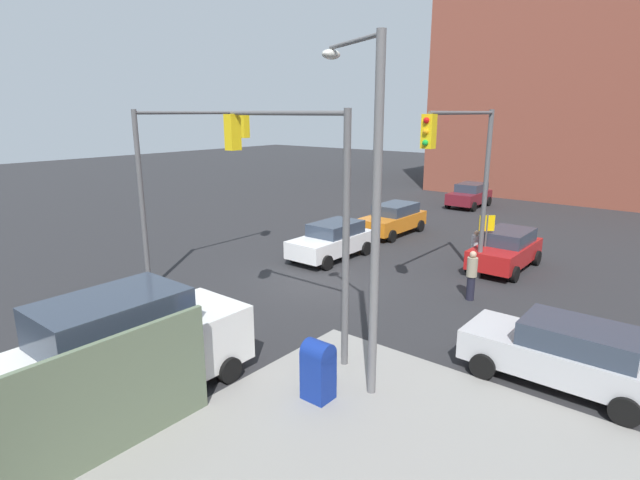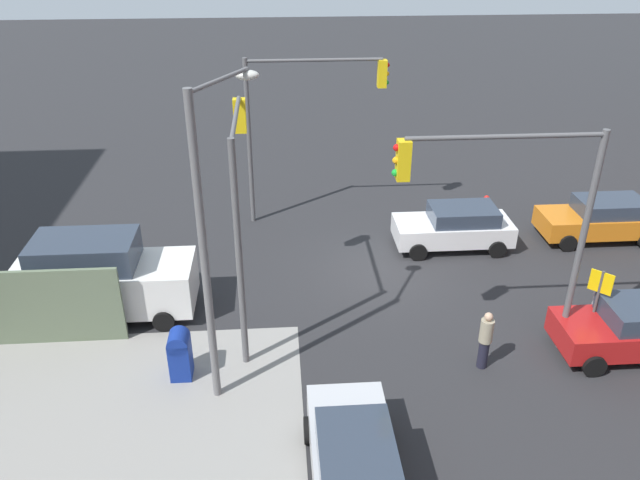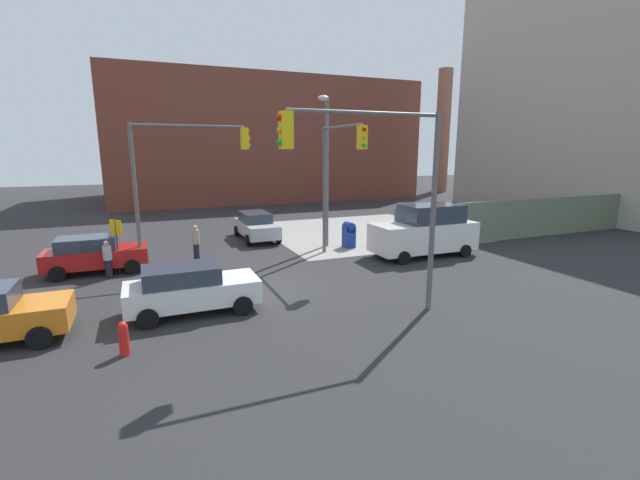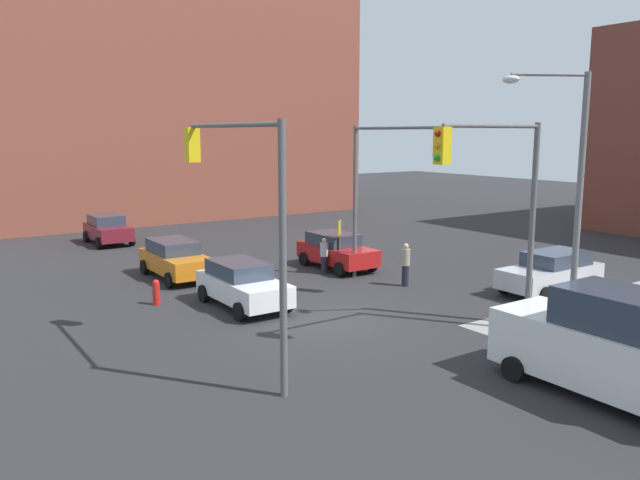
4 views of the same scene
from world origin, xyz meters
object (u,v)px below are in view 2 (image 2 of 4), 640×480
Objects in this scene: traffic_signal_nw_corner at (514,203)px; sedan_white at (455,226)px; hatchback_red at (635,328)px; van_white_delivery at (101,278)px; traffic_signal_se_corner at (302,108)px; pedestrian_crossing at (485,339)px; sedan_orange at (601,218)px; fire_hydrant at (486,206)px; mailbox_blue at (180,353)px; traffic_signal_ne_corner at (239,188)px; street_lamp_corner at (211,227)px; sedan_silver at (355,466)px; pedestrian_waiting at (597,308)px.

traffic_signal_nw_corner reaches higher than sedan_white.
hatchback_red is 0.78× the size of van_white_delivery.
pedestrian_crossing is (-4.45, 9.70, -3.70)m from traffic_signal_se_corner.
sedan_orange is 2.49× the size of pedestrian_crossing.
traffic_signal_se_corner is 8.53m from fire_hydrant.
traffic_signal_se_corner reaches higher than sedan_orange.
sedan_orange is (-14.94, -6.99, 0.08)m from mailbox_blue.
traffic_signal_ne_corner is at bearing 31.42° from sedan_white.
traffic_signal_nw_corner reaches higher than pedestrian_crossing.
traffic_signal_nw_corner is 7.59m from street_lamp_corner.
traffic_signal_se_corner reaches higher than sedan_white.
mailbox_blue is 5.93m from sedan_silver.
sedan_white is 12.47m from van_white_delivery.
mailbox_blue is at bearing -45.17° from sedan_silver.
van_white_delivery is (15.32, -3.08, 0.44)m from hatchback_red.
mailbox_blue is 0.32× the size of sedan_silver.
street_lamp_corner is (2.57, 9.97, 0.08)m from traffic_signal_se_corner.
sedan_orange is at bearing -159.80° from traffic_signal_ne_corner.
fire_hydrant is (-2.50, -8.70, -4.13)m from traffic_signal_nw_corner.
hatchback_red is (-12.59, -0.12, 0.08)m from mailbox_blue.
street_lamp_corner is 6.36m from van_white_delivery.
traffic_signal_nw_corner is 9.95m from fire_hydrant.
traffic_signal_se_corner is at bearing -104.47° from street_lamp_corner.
pedestrian_crossing is at bearing 72.30° from fire_hydrant.
fire_hydrant is 0.53× the size of pedestrian_crossing.
traffic_signal_nw_corner reaches higher than sedan_orange.
street_lamp_corner is 1.87× the size of sedan_white.
sedan_orange is at bearing -133.87° from traffic_signal_nw_corner.
sedan_orange is at bearing -108.88° from hatchback_red.
mailbox_blue is (3.75, 9.50, -3.86)m from traffic_signal_se_corner.
mailbox_blue is 0.81× the size of pedestrian_crossing.
hatchback_red is at bearing 133.31° from traffic_signal_se_corner.
sedan_orange is 18.08m from van_white_delivery.
pedestrian_waiting is at bearing 63.10° from sedan_orange.
fire_hydrant is 15.19m from van_white_delivery.
van_white_delivery is at bearing -168.00° from pedestrian_crossing.
traffic_signal_nw_corner is at bearing 73.95° from fire_hydrant.
traffic_signal_ne_corner reaches higher than sedan_white.
fire_hydrant is 0.17× the size of van_white_delivery.
traffic_signal_nw_corner is 1.55× the size of hatchback_red.
van_white_delivery is (3.90, -3.67, -3.42)m from street_lamp_corner.
traffic_signal_se_corner is at bearing -46.69° from hatchback_red.
hatchback_red is 9.45m from sedan_silver.
traffic_signal_se_corner is 1.45× the size of sedan_silver.
sedan_orange is 6.49m from pedestrian_waiting.
van_white_delivery is (11.95, 3.52, 0.44)m from sedan_white.
sedan_orange reaches higher than fire_hydrant.
sedan_white is 5.72m from sedan_orange.
sedan_orange is 0.98× the size of sedan_silver.
sedan_silver is (4.52, 4.71, -3.77)m from traffic_signal_nw_corner.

